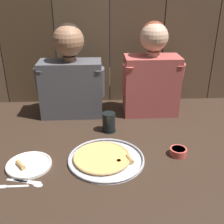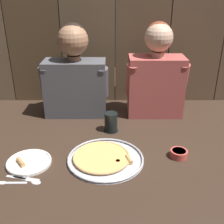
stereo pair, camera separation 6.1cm
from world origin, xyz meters
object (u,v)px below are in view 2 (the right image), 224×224
Objects in this scene: dipping_bowl at (178,153)px; diner_left at (74,74)px; pizza_tray at (103,158)px; diner_right at (155,74)px; drinking_glass at (110,122)px; dinner_plate at (28,162)px.

diner_left reaches higher than dipping_bowl.
diner_right is (0.32, 0.54, 0.26)m from pizza_tray.
drinking_glass is 1.33× the size of dipping_bowl.
dipping_bowl is at bearing -38.76° from drinking_glass.
dinner_plate is 0.73m from dipping_bowl.
dinner_plate is 0.51m from drinking_glass.
diner_left is 0.51m from diner_right.
diner_left is at bearing 179.91° from diner_right.
dinner_plate is at bearing -105.95° from diner_left.
diner_right is at bearing 40.57° from drinking_glass.
diner_left is at bearing 109.87° from pizza_tray.
drinking_glass is at bearing -46.92° from diner_left.
pizza_tray is 0.30m from drinking_glass.
dinner_plate is 0.36× the size of diner_right.
diner_right is (-0.05, 0.51, 0.25)m from dipping_bowl.
dinner_plate is at bearing -139.74° from diner_right.
pizza_tray is at bearing -120.50° from diner_right.
diner_left is (0.16, 0.57, 0.26)m from dinner_plate.
pizza_tray is 1.75× the size of dinner_plate.
drinking_glass is (0.39, 0.33, 0.05)m from dinner_plate.
diner_left is 0.99× the size of diner_right.
drinking_glass is at bearing 83.57° from pizza_tray.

